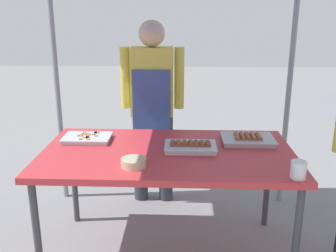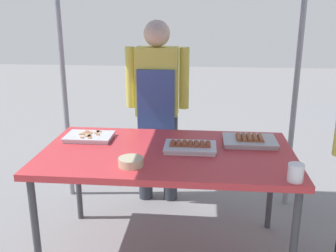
{
  "view_description": "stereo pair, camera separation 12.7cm",
  "coord_description": "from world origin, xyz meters",
  "views": [
    {
      "loc": [
        0.09,
        -2.29,
        1.61
      ],
      "look_at": [
        0.0,
        0.05,
        0.9
      ],
      "focal_mm": 41.09,
      "sensor_mm": 36.0,
      "label": 1
    },
    {
      "loc": [
        0.22,
        -2.29,
        1.61
      ],
      "look_at": [
        0.0,
        0.05,
        0.9
      ],
      "focal_mm": 41.09,
      "sensor_mm": 36.0,
      "label": 2
    }
  ],
  "objects": [
    {
      "name": "tray_pork_links",
      "position": [
        0.54,
        0.19,
        0.77
      ],
      "size": [
        0.35,
        0.26,
        0.05
      ],
      "color": "#ADADB2",
      "rests_on": "stall_table"
    },
    {
      "name": "tray_meat_skewers",
      "position": [
        -0.56,
        0.18,
        0.77
      ],
      "size": [
        0.32,
        0.23,
        0.04
      ],
      "color": "silver",
      "rests_on": "stall_table"
    },
    {
      "name": "drink_cup_near_edge",
      "position": [
        0.71,
        -0.39,
        0.8
      ],
      "size": [
        0.08,
        0.08,
        0.1
      ],
      "primitive_type": "cylinder",
      "color": "white",
      "rests_on": "stall_table"
    },
    {
      "name": "condiment_bowl",
      "position": [
        -0.18,
        -0.27,
        0.77
      ],
      "size": [
        0.14,
        0.14,
        0.05
      ],
      "primitive_type": "cylinder",
      "color": "#BFB28C",
      "rests_on": "stall_table"
    },
    {
      "name": "tray_grilled_sausages",
      "position": [
        0.14,
        0.03,
        0.77
      ],
      "size": [
        0.33,
        0.23,
        0.05
      ],
      "color": "silver",
      "rests_on": "stall_table"
    },
    {
      "name": "vendor_woman",
      "position": [
        -0.16,
        0.79,
        0.91
      ],
      "size": [
        0.52,
        0.23,
        1.54
      ],
      "rotation": [
        0.0,
        0.0,
        3.14
      ],
      "color": "#333842",
      "rests_on": "ground"
    },
    {
      "name": "ground_plane",
      "position": [
        0.0,
        0.0,
        0.0
      ],
      "size": [
        18.0,
        18.0,
        0.0
      ],
      "primitive_type": "plane",
      "color": "slate"
    },
    {
      "name": "stall_table",
      "position": [
        0.0,
        0.0,
        0.7
      ],
      "size": [
        1.6,
        0.9,
        0.75
      ],
      "color": "#C63338",
      "rests_on": "ground"
    }
  ]
}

